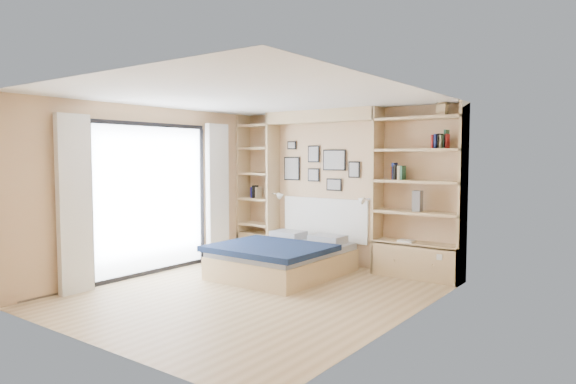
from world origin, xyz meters
The scene contains 8 objects.
ground centered at (0.00, 0.00, 0.00)m, with size 4.50×4.50×0.00m, color tan.
room_shell centered at (-0.39, 1.52, 1.08)m, with size 4.50×4.50×4.50m.
bed centered at (-0.33, 1.10, 0.26)m, with size 1.60×2.14×1.07m.
photo_gallery centered at (-0.45, 2.22, 1.60)m, with size 1.48×0.02×0.82m.
reading_lamps centered at (-0.30, 2.00, 1.10)m, with size 1.92×0.12×0.15m.
shelf_decor centered at (1.09, 2.07, 1.69)m, with size 3.52×0.23×2.03m.
deck centered at (-3.60, 0.00, 0.00)m, with size 3.20×4.00×0.05m, color brown.
deck_chair centered at (-3.25, 0.39, 0.39)m, with size 0.50×0.82×0.82m.
Camera 1 is at (4.19, -4.93, 1.76)m, focal length 32.00 mm.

